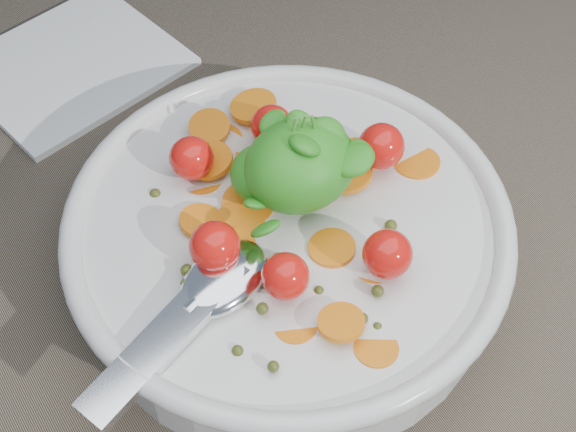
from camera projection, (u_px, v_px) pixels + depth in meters
ground at (243, 268)px, 0.53m from camera, size 6.00×6.00×0.00m
bowl at (288, 238)px, 0.51m from camera, size 0.30×0.28×0.12m
napkin at (72, 65)px, 0.65m from camera, size 0.18×0.16×0.01m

